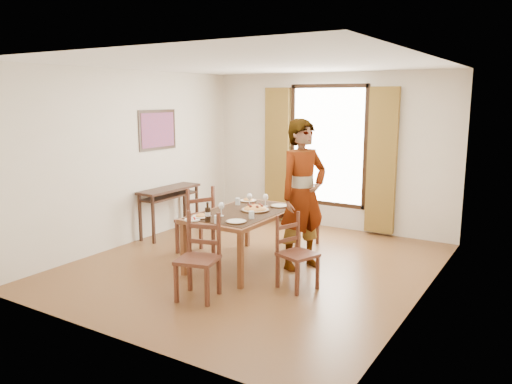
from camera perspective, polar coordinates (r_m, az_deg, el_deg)
The scene contains 22 objects.
ground at distance 6.96m, azimuth -0.29°, elevation -8.35°, with size 5.00×5.00×0.00m, color #523619.
room_shell at distance 6.73m, azimuth 0.24°, elevation 4.48°, with size 4.60×5.10×2.74m.
console_table at distance 8.43m, azimuth -9.89°, elevation -0.30°, with size 0.38×1.20×0.80m.
dining_table at distance 6.79m, azimuth -1.37°, elevation -2.77°, with size 1.00×1.64×0.76m.
chair_west at distance 7.30m, azimuth -6.89°, elevation -3.56°, with size 0.61×0.61×1.04m.
chair_north at distance 7.74m, azimuth 5.29°, elevation -2.97°, with size 0.46×0.46×0.96m.
chair_south at distance 5.79m, azimuth -6.54°, elevation -7.66°, with size 0.53×0.53×0.98m.
chair_east at distance 6.07m, azimuth 4.58°, elevation -7.13°, with size 0.51×0.51×0.90m.
man at distance 6.66m, azimuth 5.38°, elevation -0.32°, with size 0.74×0.87×2.01m, color #94979C.
plate_sw at distance 6.46m, azimuth -6.27°, elevation -2.69°, with size 0.27×0.27×0.05m, color silver, non-canonical shape.
plate_se at distance 6.18m, azimuth -2.27°, elevation -3.25°, with size 0.27×0.27×0.05m, color silver, non-canonical shape.
plate_nw at distance 7.42m, azimuth -0.91°, elevation -0.87°, with size 0.27×0.27×0.05m, color silver, non-canonical shape.
plate_ne at distance 7.07m, azimuth 2.71°, elevation -1.46°, with size 0.27×0.27×0.05m, color silver, non-canonical shape.
pasta_platter at distance 6.79m, azimuth -0.07°, elevation -1.77°, with size 0.40×0.40×0.10m, color #AF3A16, non-canonical shape.
caprese_plate at distance 6.34m, azimuth -7.29°, elevation -3.05°, with size 0.20×0.20×0.04m, color silver, non-canonical shape.
wine_glass_a at distance 6.51m, azimuth -3.99°, elevation -1.96°, with size 0.08×0.08×0.18m, color white, non-canonical shape.
wine_glass_b at distance 7.05m, azimuth 1.08°, elevation -0.94°, with size 0.08×0.08×0.18m, color white, non-canonical shape.
wine_glass_c at distance 7.11m, azimuth -0.76°, elevation -0.85°, with size 0.08×0.08×0.18m, color white, non-canonical shape.
tumbler_a at distance 6.36m, azimuth -0.51°, elevation -2.63°, with size 0.07×0.07×0.10m, color silver.
tumbler_b at distance 7.18m, azimuth -2.11°, elevation -1.09°, with size 0.07×0.07×0.10m, color silver.
tumbler_c at distance 6.14m, azimuth -4.47°, elevation -3.15°, with size 0.07×0.07×0.10m, color silver.
wine_bottle at distance 6.22m, azimuth -5.55°, elevation -2.30°, with size 0.07×0.07×0.25m, color black, non-canonical shape.
Camera 1 is at (3.48, -5.58, 2.28)m, focal length 35.00 mm.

